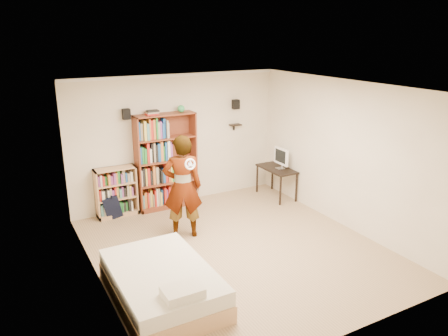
% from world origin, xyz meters
% --- Properties ---
extents(ground, '(4.50, 5.00, 0.01)m').
position_xyz_m(ground, '(0.00, 0.00, 0.00)').
color(ground, tan).
rests_on(ground, ground).
extents(room_shell, '(4.52, 5.02, 2.71)m').
position_xyz_m(room_shell, '(0.00, 0.00, 1.76)').
color(room_shell, silver).
rests_on(room_shell, ground).
extents(crown_molding, '(4.50, 5.00, 0.06)m').
position_xyz_m(crown_molding, '(0.00, 0.00, 2.67)').
color(crown_molding, silver).
rests_on(crown_molding, room_shell).
extents(speaker_left, '(0.14, 0.12, 0.20)m').
position_xyz_m(speaker_left, '(-1.05, 2.40, 2.00)').
color(speaker_left, black).
rests_on(speaker_left, room_shell).
extents(speaker_right, '(0.14, 0.12, 0.20)m').
position_xyz_m(speaker_right, '(1.35, 2.40, 2.00)').
color(speaker_right, black).
rests_on(speaker_right, room_shell).
extents(wall_shelf, '(0.25, 0.16, 0.02)m').
position_xyz_m(wall_shelf, '(1.35, 2.41, 1.55)').
color(wall_shelf, black).
rests_on(wall_shelf, room_shell).
extents(tall_bookshelf, '(1.23, 0.36, 1.95)m').
position_xyz_m(tall_bookshelf, '(-0.32, 2.32, 0.98)').
color(tall_bookshelf, brown).
rests_on(tall_bookshelf, ground).
extents(low_bookshelf, '(0.79, 0.30, 0.99)m').
position_xyz_m(low_bookshelf, '(-1.37, 2.35, 0.49)').
color(low_bookshelf, tan).
rests_on(low_bookshelf, ground).
extents(computer_desk, '(0.48, 0.97, 0.66)m').
position_xyz_m(computer_desk, '(1.99, 1.70, 0.33)').
color(computer_desk, black).
rests_on(computer_desk, ground).
extents(imac, '(0.11, 0.45, 0.45)m').
position_xyz_m(imac, '(2.03, 1.64, 0.89)').
color(imac, white).
rests_on(imac, computer_desk).
extents(daybed, '(1.25, 1.92, 0.57)m').
position_xyz_m(daybed, '(-1.60, -0.73, 0.28)').
color(daybed, silver).
rests_on(daybed, ground).
extents(person, '(0.79, 0.66, 1.85)m').
position_xyz_m(person, '(-0.57, 0.91, 0.92)').
color(person, black).
rests_on(person, ground).
extents(wii_wheel, '(0.19, 0.07, 0.20)m').
position_xyz_m(wii_wheel, '(-0.57, 0.57, 1.42)').
color(wii_wheel, white).
rests_on(wii_wheel, person).
extents(navy_bag, '(0.35, 0.23, 0.46)m').
position_xyz_m(navy_bag, '(-1.49, 2.29, 0.23)').
color(navy_bag, black).
rests_on(navy_bag, ground).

